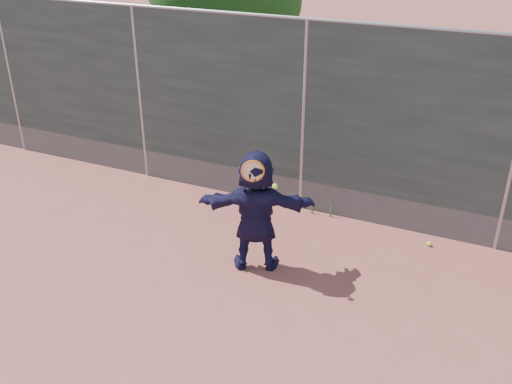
% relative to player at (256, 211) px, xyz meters
% --- Properties ---
extents(ground, '(80.00, 80.00, 0.00)m').
position_rel_player_xyz_m(ground, '(-0.06, -1.66, -0.84)').
color(ground, '#9E4C42').
rests_on(ground, ground).
extents(player, '(1.63, 1.03, 1.68)m').
position_rel_player_xyz_m(player, '(0.00, 0.00, 0.00)').
color(player, '#171336').
rests_on(player, ground).
extents(ball_ground, '(0.07, 0.07, 0.07)m').
position_rel_player_xyz_m(ball_ground, '(2.07, 1.51, -0.81)').
color(ball_ground, '#D7EF35').
rests_on(ball_ground, ground).
extents(fence, '(20.00, 0.06, 3.03)m').
position_rel_player_xyz_m(fence, '(-0.06, 1.84, 0.74)').
color(fence, '#38423D').
rests_on(fence, ground).
extents(swing_action, '(0.47, 0.16, 0.51)m').
position_rel_player_xyz_m(swing_action, '(0.08, -0.20, 0.63)').
color(swing_action, orange).
rests_on(swing_action, ground).
extents(weed_clump, '(0.68, 0.07, 0.30)m').
position_rel_player_xyz_m(weed_clump, '(0.23, 1.73, -0.71)').
color(weed_clump, '#387226').
rests_on(weed_clump, ground).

